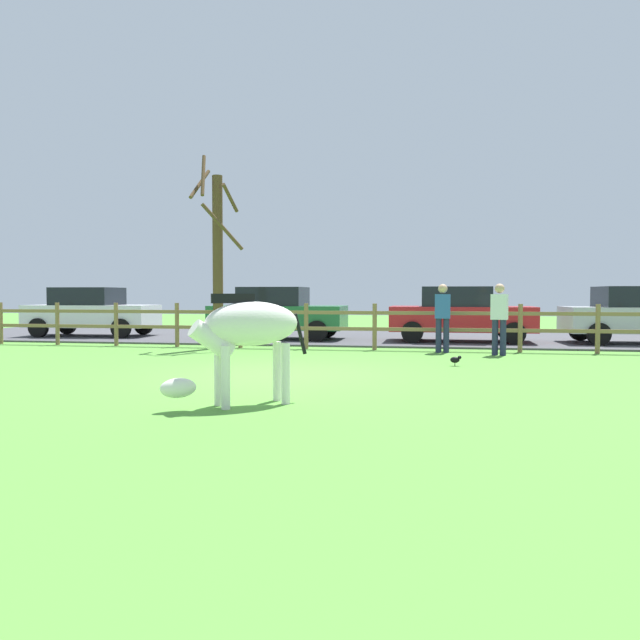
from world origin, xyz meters
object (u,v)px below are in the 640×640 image
bare_tree (217,254)px  parked_car_green (277,313)px  parked_car_white (91,311)px  crow_on_grass (456,360)px  parked_car_red (460,314)px  parked_car_silver (639,314)px  visitor_right_of_tree (443,315)px  visitor_left_of_tree (499,316)px  zebra (246,332)px

bare_tree → parked_car_green: bearing=73.0°
bare_tree → parked_car_white: bare_tree is taller
crow_on_grass → parked_car_red: bearing=86.5°
parked_car_green → parked_car_silver: 10.17m
parked_car_white → visitor_right_of_tree: size_ratio=2.49×
parked_car_green → parked_car_silver: size_ratio=0.98×
parked_car_green → visitor_left_of_tree: visitor_left_of_tree is taller
parked_car_white → parked_car_silver: (16.37, -0.09, 0.00)m
crow_on_grass → parked_car_white: (-11.24, 5.92, 0.72)m
bare_tree → crow_on_grass: bare_tree is taller
parked_car_white → parked_car_silver: 16.37m
parked_car_silver → visitor_left_of_tree: (-4.07, -3.53, 0.06)m
parked_car_white → visitor_left_of_tree: visitor_left_of_tree is taller
parked_car_green → visitor_left_of_tree: size_ratio=2.45×
parked_car_red → visitor_right_of_tree: visitor_right_of_tree is taller
parked_car_white → crow_on_grass: bearing=-27.8°
crow_on_grass → parked_car_green: (-5.04, 5.77, 0.72)m
visitor_right_of_tree → parked_car_red: bearing=79.5°
crow_on_grass → visitor_right_of_tree: size_ratio=0.13×
parked_car_white → parked_car_red: bearing=-1.2°
bare_tree → visitor_left_of_tree: bare_tree is taller
parked_car_silver → visitor_left_of_tree: size_ratio=2.49×
parked_car_white → visitor_right_of_tree: 11.49m
parked_car_silver → parked_car_red: bearing=-178.2°
bare_tree → parked_car_green: (0.87, 2.84, -1.58)m
zebra → parked_car_silver: parked_car_silver is taller
parked_car_green → parked_car_silver: same height
parked_car_white → bare_tree: bearing=-29.3°
crow_on_grass → parked_car_green: 7.69m
parked_car_green → parked_car_silver: (10.17, 0.07, 0.00)m
zebra → visitor_left_of_tree: 8.05m
bare_tree → visitor_left_of_tree: size_ratio=3.06×
crow_on_grass → parked_car_white: size_ratio=0.05×
bare_tree → parked_car_green: bare_tree is taller
crow_on_grass → visitor_left_of_tree: bearing=65.3°
crow_on_grass → parked_car_white: 12.73m
bare_tree → visitor_right_of_tree: (5.70, -0.19, -1.52)m
visitor_right_of_tree → parked_car_silver: bearing=30.1°
parked_car_red → parked_car_green: bearing=179.1°
bare_tree → crow_on_grass: (5.91, -2.93, -2.30)m
crow_on_grass → parked_car_green: size_ratio=0.05×
zebra → parked_car_silver: size_ratio=0.40×
zebra → crow_on_grass: 5.58m
parked_car_silver → visitor_right_of_tree: visitor_right_of_tree is taller
crow_on_grass → parked_car_green: bearing=131.1°
bare_tree → parked_car_white: size_ratio=1.23×
zebra → parked_car_red: 10.92m
bare_tree → zebra: (3.13, -7.71, -1.50)m
bare_tree → visitor_right_of_tree: bare_tree is taller
zebra → parked_car_red: (3.12, 10.46, -0.08)m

